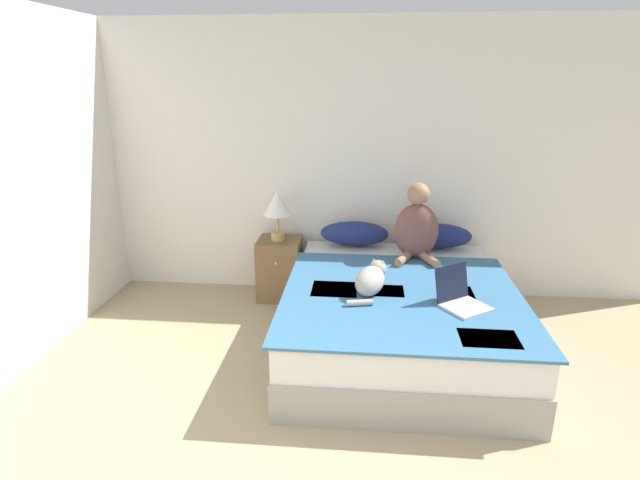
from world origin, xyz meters
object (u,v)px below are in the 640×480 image
bed (399,316)px  laptop_open (461,298)px  pillow_far (437,236)px  cat_tabby (371,279)px  pillow_near (354,234)px  nightstand (280,268)px  table_lamp (277,206)px  person_sitting (416,227)px

bed → laptop_open: size_ratio=5.00×
pillow_far → cat_tabby: 1.22m
bed → pillow_near: 1.03m
nightstand → pillow_near: bearing=3.2°
bed → table_lamp: size_ratio=4.50×
laptop_open → table_lamp: 1.92m
cat_tabby → person_sitting: bearing=-8.1°
pillow_near → bed: bearing=-66.9°
cat_tabby → laptop_open: 0.64m
bed → table_lamp: 1.51m
bed → person_sitting: bearing=75.1°
pillow_near → pillow_far: bearing=0.0°
nightstand → cat_tabby: bearing=-50.2°
pillow_near → nightstand: size_ratio=1.09×
table_lamp → pillow_near: bearing=4.1°
laptop_open → nightstand: laptop_open is taller
person_sitting → table_lamp: (-1.24, 0.24, 0.10)m
pillow_far → table_lamp: (-1.46, -0.05, 0.26)m
person_sitting → nightstand: (-1.24, 0.25, -0.52)m
pillow_near → laptop_open: (0.76, -1.24, -0.06)m
nightstand → table_lamp: 0.62m
person_sitting → cat_tabby: 0.88m
pillow_near → laptop_open: laptop_open is taller
pillow_near → nightstand: pillow_near is taller
pillow_near → nightstand: bearing=-176.8°
pillow_near → pillow_far: size_ratio=1.00×
person_sitting → pillow_near: bearing=151.4°
pillow_near → pillow_far: same height
bed → person_sitting: 0.82m
bed → pillow_far: pillow_far is taller
cat_tabby → laptop_open: size_ratio=1.18×
pillow_far → table_lamp: 1.49m
pillow_far → cat_tabby: (-0.60, -1.06, -0.01)m
pillow_near → nightstand: (-0.70, -0.04, -0.36)m
pillow_far → cat_tabby: size_ratio=1.29×
laptop_open → table_lamp: (-1.47, 1.18, 0.31)m
nightstand → laptop_open: bearing=-39.2°
laptop_open → table_lamp: size_ratio=0.90×
laptop_open → cat_tabby: bearing=129.0°
cat_tabby → laptop_open: laptop_open is taller
bed → pillow_far: (0.38, 0.88, 0.38)m
pillow_near → table_lamp: bearing=-175.9°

